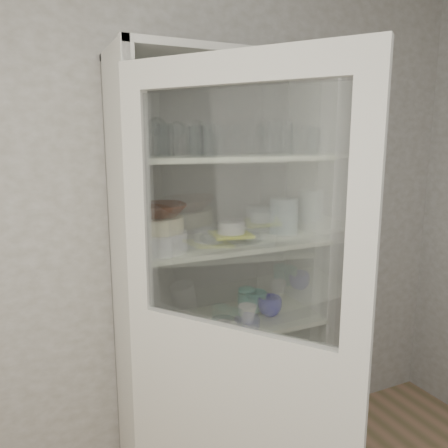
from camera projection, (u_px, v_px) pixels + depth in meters
name	position (u px, v px, depth m)	size (l,w,h in m)	color
wall_back	(169.00, 227.00, 2.19)	(3.60, 0.02, 2.60)	#9C998E
pantry_cabinet	(219.00, 300.00, 2.20)	(1.00, 0.45, 2.10)	silver
cupboard_door	(235.00, 387.00, 1.54)	(0.57, 0.75, 2.00)	silver
tumbler_0	(142.00, 141.00, 1.73)	(0.07, 0.07, 0.13)	silver
tumbler_1	(209.00, 141.00, 1.85)	(0.07, 0.07, 0.13)	silver
tumbler_2	(196.00, 142.00, 1.80)	(0.06, 0.06, 0.12)	silver
tumbler_3	(207.00, 139.00, 1.83)	(0.07, 0.07, 0.15)	silver
tumbler_4	(285.00, 139.00, 1.96)	(0.08, 0.08, 0.15)	silver
tumbler_5	(274.00, 139.00, 1.93)	(0.08, 0.08, 0.15)	silver
tumbler_6	(313.00, 141.00, 2.06)	(0.06, 0.06, 0.13)	silver
tumbler_7	(166.00, 140.00, 1.86)	(0.07, 0.07, 0.14)	silver
tumbler_8	(162.00, 140.00, 1.84)	(0.07, 0.07, 0.14)	silver
tumbler_9	(219.00, 141.00, 1.99)	(0.07, 0.07, 0.13)	silver
goblet_0	(157.00, 135.00, 1.98)	(0.08, 0.08, 0.19)	silver
goblet_1	(177.00, 137.00, 2.02)	(0.08, 0.08, 0.17)	silver
goblet_2	(262.00, 139.00, 2.20)	(0.07, 0.07, 0.15)	silver
goblet_3	(264.00, 137.00, 2.22)	(0.08, 0.08, 0.17)	silver
plate_stack_front	(159.00, 242.00, 1.87)	(0.24, 0.24, 0.08)	white
plate_stack_back	(150.00, 235.00, 2.07)	(0.21, 0.21, 0.06)	white
cream_bowl	(159.00, 224.00, 1.85)	(0.21, 0.21, 0.06)	#F7EBBD
terracotta_bowl	(159.00, 210.00, 1.84)	(0.23, 0.23, 0.06)	#421A0C
glass_platter	(231.00, 237.00, 2.10)	(0.30, 0.30, 0.02)	silver
yellow_trivet	(231.00, 234.00, 2.10)	(0.18, 0.18, 0.01)	yellow
white_ramekin	(231.00, 227.00, 2.09)	(0.13, 0.13, 0.06)	white
grey_bowl_stack	(284.00, 216.00, 2.22)	(0.14, 0.14, 0.18)	#A0B3B4
mug_blue	(270.00, 306.00, 2.20)	(0.12, 0.12, 0.10)	#091094
mug_teal	(256.00, 301.00, 2.25)	(0.11, 0.11, 0.10)	teal
mug_white	(247.00, 314.00, 2.11)	(0.09, 0.09, 0.09)	white
teal_jar	(247.00, 300.00, 2.27)	(0.09, 0.09, 0.11)	teal
measuring_cups	(223.00, 323.00, 2.05)	(0.11, 0.11, 0.04)	silver
white_canister	(142.00, 320.00, 1.97)	(0.12, 0.12, 0.14)	white
cream_dish	(178.00, 396.00, 2.14)	(0.24, 0.24, 0.08)	#F7EBBD
tin_box	(230.00, 385.00, 2.25)	(0.20, 0.14, 0.06)	gray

